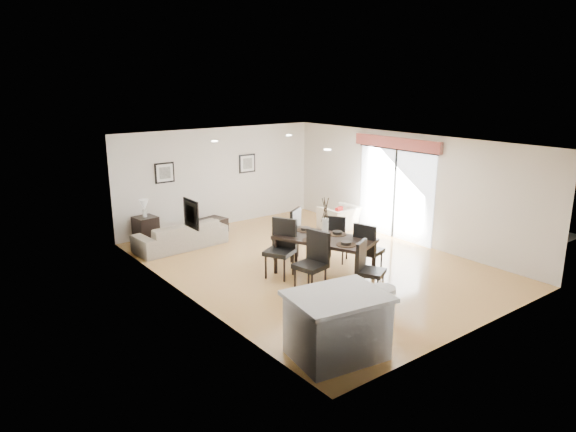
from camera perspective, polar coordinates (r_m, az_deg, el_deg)
ground at (r=11.42m, az=2.68°, el=-5.30°), size 8.00×8.00×0.00m
wall_back at (r=14.25m, az=-7.64°, el=4.29°), size 6.00×0.04×2.70m
wall_front at (r=8.48m, az=20.43°, el=-3.83°), size 6.00×0.04×2.70m
wall_left at (r=9.44m, az=-11.34°, el=-1.31°), size 0.04×8.00×2.70m
wall_right at (r=13.11m, az=12.88°, el=3.13°), size 0.04×8.00×2.70m
ceiling at (r=10.79m, az=2.86°, el=8.29°), size 6.00×8.00×0.02m
sofa at (r=12.65m, az=-11.84°, el=-2.05°), size 2.25×1.00×0.64m
armchair at (r=13.99m, az=5.69°, el=-0.21°), size 0.99×0.88×0.62m
courtyard_plant_a at (r=15.18m, az=21.85°, el=0.11°), size 0.68×0.61×0.69m
courtyard_plant_b at (r=16.00m, az=17.43°, el=1.08°), size 0.45×0.45×0.62m
dining_table at (r=10.54m, az=4.11°, el=-2.81°), size 1.65×2.20×0.82m
dining_chair_wnear at (r=9.79m, az=2.88°, el=-4.70°), size 0.62×0.62×1.17m
dining_chair_wfar at (r=10.54m, az=-0.71°, el=-3.19°), size 0.72×0.72×1.19m
dining_chair_enear at (r=10.68m, az=8.76°, el=-3.37°), size 0.62×0.62×1.12m
dining_chair_efar at (r=11.35m, az=5.32°, el=-2.24°), size 0.68×0.68×1.09m
dining_chair_head at (r=9.72m, az=8.74°, el=-5.47°), size 0.63×0.63×1.05m
dining_chair_foot at (r=11.50m, az=0.25°, el=-1.68°), size 0.73×0.73×1.18m
vase at (r=10.42m, az=4.15°, el=-0.58°), size 1.08×1.65×0.84m
coffee_table at (r=13.70m, az=-8.81°, el=-1.18°), size 1.04×0.76×0.37m
side_table at (r=13.20m, az=-15.51°, el=-1.50°), size 0.56×0.56×0.67m
table_lamp at (r=13.04m, az=-15.69°, el=1.11°), size 0.23×0.23×0.44m
cushion at (r=13.82m, az=5.69°, el=0.40°), size 0.30×0.17×0.28m
kitchen_island at (r=7.64m, az=5.48°, el=-11.97°), size 1.54×1.28×0.97m
bar_stool at (r=8.17m, az=10.54°, el=-8.55°), size 0.38×0.38×0.84m
framed_print_back_left at (r=13.47m, az=-13.55°, el=4.69°), size 0.52×0.04×0.52m
framed_print_back_right at (r=14.63m, az=-4.55°, el=5.85°), size 0.52×0.04×0.52m
framed_print_left_wall at (r=9.20m, az=-10.71°, el=0.24°), size 0.04×0.52×0.52m
sliding_door at (r=13.21m, az=11.84°, el=4.67°), size 0.12×2.70×2.57m
courtyard at (r=16.19m, az=17.70°, el=3.44°), size 6.00×6.00×2.00m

